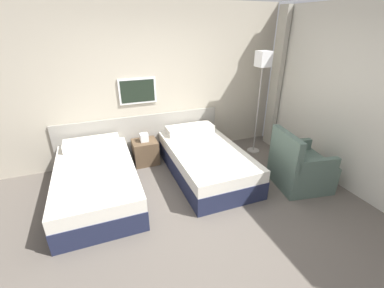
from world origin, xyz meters
TOP-DOWN VIEW (x-y plane):
  - ground_plane at (0.00, 0.00)m, footprint 16.00×16.00m
  - wall_headboard at (-0.02, 2.17)m, footprint 10.00×0.10m
  - wall_window at (2.43, -0.07)m, footprint 0.21×4.65m
  - bed_near_door at (-1.19, 1.14)m, footprint 1.10×1.97m
  - bed_near_window at (0.54, 1.14)m, footprint 1.10×1.97m
  - nightstand at (-0.32, 1.87)m, footprint 0.43×0.40m
  - floor_lamp at (1.80, 1.56)m, footprint 0.24×0.24m
  - armchair at (1.76, 0.29)m, footprint 0.86×0.87m

SIDE VIEW (x-z plane):
  - ground_plane at x=0.00m, z-range 0.00..0.00m
  - nightstand at x=-0.32m, z-range -0.06..0.51m
  - bed_near_door at x=-1.19m, z-range -0.05..0.55m
  - bed_near_window at x=0.54m, z-range -0.05..0.55m
  - armchair at x=1.76m, z-range -0.16..0.75m
  - wall_headboard at x=-0.02m, z-range -0.05..2.65m
  - wall_window at x=2.43m, z-range -0.01..2.69m
  - floor_lamp at x=1.80m, z-range 0.64..2.56m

